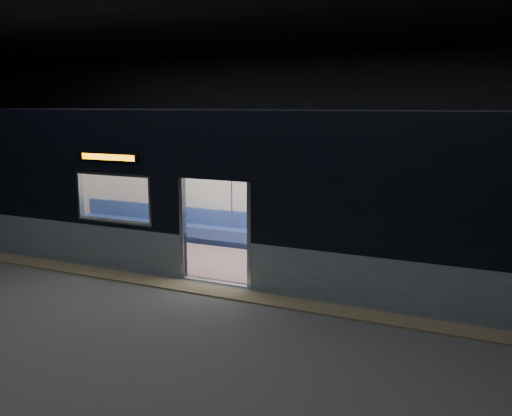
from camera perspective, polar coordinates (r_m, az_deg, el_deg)
The scene contains 7 objects.
station_floor at distance 9.95m, azimuth -7.14°, elevation -9.60°, with size 24.00×14.00×0.01m, color #47494C.
station_envelope at distance 9.33m, azimuth -7.68°, elevation 12.02°, with size 24.00×14.00×5.00m.
tactile_strip at distance 10.39m, azimuth -5.54°, elevation -8.55°, with size 22.80×0.50×0.03m, color #8C7F59.
metro_car at distance 11.68m, azimuth -0.85°, elevation 2.93°, with size 18.00×3.04×3.35m.
passenger at distance 12.01m, azimuth 12.36°, elevation -2.20°, with size 0.39×0.68×1.36m.
handbag at distance 11.84m, azimuth 11.93°, elevation -3.00°, with size 0.25×0.22×0.13m, color black.
transit_map at distance 12.63m, azimuth 5.09°, elevation 1.63°, with size 0.89×0.03×0.58m, color white.
Camera 1 is at (4.92, -7.92, 3.47)m, focal length 38.00 mm.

